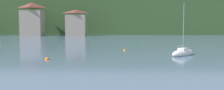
# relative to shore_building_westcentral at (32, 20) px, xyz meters

# --- Properties ---
(wooded_hillside) EXTENTS (352.00, 56.41, 23.63)m
(wooded_hillside) POSITION_rel_shore_building_westcentral_xyz_m (50.34, 37.46, 0.17)
(wooded_hillside) COLOR #38562D
(wooded_hillside) RESTS_ON ground_plane
(shore_building_westcentral) EXTENTS (6.82, 5.16, 10.29)m
(shore_building_westcentral) POSITION_rel_shore_building_westcentral_xyz_m (0.00, 0.00, 0.00)
(shore_building_westcentral) COLOR gray
(shore_building_westcentral) RESTS_ON ground_plane
(shore_building_central) EXTENTS (6.33, 3.29, 8.03)m
(shore_building_central) POSITION_rel_shore_building_westcentral_xyz_m (13.81, -0.89, -1.09)
(shore_building_central) COLOR gray
(shore_building_central) RESTS_ON ground_plane
(sailboat_far_2) EXTENTS (4.48, 4.70, 7.64)m
(sailboat_far_2) POSITION_rel_shore_building_westcentral_xyz_m (37.04, -45.37, -4.69)
(sailboat_far_2) COLOR white
(sailboat_far_2) RESTS_ON ground_plane
(mooring_buoy_near) EXTENTS (0.60, 0.60, 0.60)m
(mooring_buoy_near) POSITION_rel_shore_building_westcentral_xyz_m (19.27, -50.51, -4.99)
(mooring_buoy_near) COLOR orange
(mooring_buoy_near) RESTS_ON ground_plane
(mooring_buoy_far) EXTENTS (0.51, 0.51, 0.51)m
(mooring_buoy_far) POSITION_rel_shore_building_westcentral_xyz_m (28.88, -39.74, -4.99)
(mooring_buoy_far) COLOR orange
(mooring_buoy_far) RESTS_ON ground_plane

